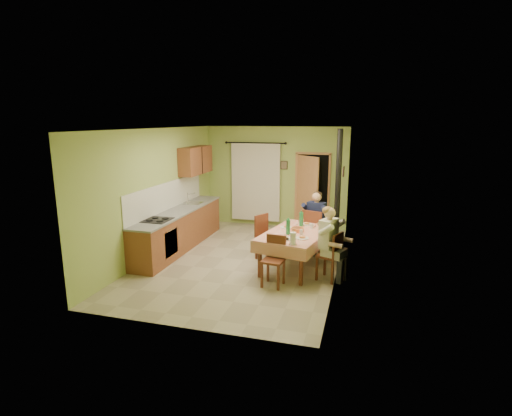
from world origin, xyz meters
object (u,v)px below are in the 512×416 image
(chair_near, at_px, (273,270))
(man_far, at_px, (316,215))
(man_right, at_px, (330,235))
(chair_right, at_px, (329,265))
(chair_left, at_px, (267,246))
(dining_table, at_px, (296,250))
(stove_flue, at_px, (337,213))
(chair_far, at_px, (315,241))

(chair_near, height_order, man_far, man_far)
(man_far, relative_size, man_right, 1.00)
(chair_right, relative_size, chair_left, 0.97)
(man_right, bearing_deg, chair_left, 81.33)
(dining_table, height_order, chair_near, chair_near)
(chair_near, xyz_separation_m, stove_flue, (0.97, 1.75, 0.74))
(chair_right, distance_m, man_far, 1.68)
(chair_left, bearing_deg, dining_table, 90.59)
(man_right, bearing_deg, man_far, 38.57)
(chair_near, bearing_deg, chair_far, -96.91)
(chair_right, distance_m, man_right, 0.59)
(chair_left, distance_m, man_far, 1.31)
(dining_table, relative_size, chair_near, 2.22)
(chair_right, xyz_separation_m, chair_left, (-1.42, 0.83, 0.00))
(chair_far, bearing_deg, man_right, -56.77)
(man_far, distance_m, man_right, 1.56)
(chair_far, bearing_deg, stove_flue, -13.81)
(chair_near, height_order, man_right, man_right)
(chair_left, xyz_separation_m, stove_flue, (1.43, 0.38, 0.73))
(chair_left, height_order, man_right, man_right)
(chair_far, bearing_deg, chair_near, -87.61)
(chair_right, bearing_deg, stove_flue, 21.10)
(chair_right, bearing_deg, chair_near, 141.10)
(chair_right, relative_size, man_right, 0.67)
(chair_right, relative_size, man_far, 0.67)
(chair_far, height_order, stove_flue, stove_flue)
(chair_far, height_order, man_far, man_far)
(dining_table, relative_size, chair_far, 2.01)
(chair_left, distance_m, stove_flue, 1.65)
(chair_near, xyz_separation_m, chair_right, (0.96, 0.54, 0.00))
(man_far, xyz_separation_m, stove_flue, (0.48, -0.29, 0.15))
(stove_flue, bearing_deg, chair_right, -90.50)
(dining_table, bearing_deg, chair_near, -91.66)
(chair_left, bearing_deg, stove_flue, 133.01)
(chair_right, bearing_deg, man_far, 38.93)
(dining_table, relative_size, chair_left, 2.12)
(chair_near, bearing_deg, stove_flue, -112.36)
(chair_right, bearing_deg, man_right, 90.00)
(chair_right, height_order, stove_flue, stove_flue)
(stove_flue, bearing_deg, man_far, 148.68)
(man_far, bearing_deg, chair_right, -56.73)
(dining_table, xyz_separation_m, chair_left, (-0.70, 0.37, -0.09))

